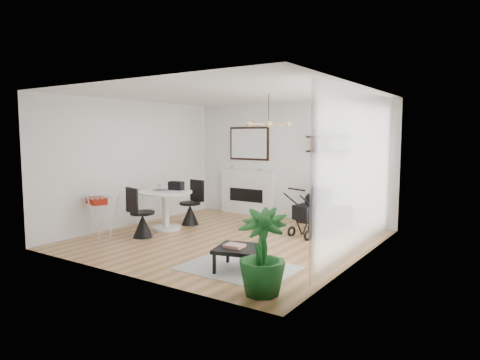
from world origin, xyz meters
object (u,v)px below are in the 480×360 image
Objects in this scene: crt_tv at (325,195)px; potted_plant at (262,252)px; drying_rack at (99,215)px; stroller at (312,215)px; tv_console at (324,215)px; fireplace at (248,187)px; coffee_table at (239,250)px; dining_table at (166,204)px.

potted_plant reaches higher than crt_tv.
stroller is (3.39, 2.33, 0.00)m from drying_rack.
drying_rack reaches higher than tv_console.
fireplace is 2.73× the size of drying_rack.
fireplace reaches higher than coffee_table.
crt_tv is at bearing -37.32° from tv_console.
stroller reaches higher than tv_console.
fireplace is 3.79m from drying_rack.
drying_rack is at bearing -132.30° from crt_tv.
coffee_table is 0.76× the size of potted_plant.
stroller is at bearing -79.54° from crt_tv.
dining_table reaches higher than coffee_table.
tv_console is 1.02× the size of dining_table.
potted_plant is (3.52, -2.04, 0.00)m from dining_table.
coffee_table is (3.40, -0.23, -0.11)m from drying_rack.
dining_table is (-2.54, -2.32, 0.32)m from tv_console.
crt_tv is 0.65× the size of coffee_table.
tv_console is at bearing 93.55° from coffee_table.
coffee_table is (2.77, -1.41, -0.22)m from dining_table.
dining_table is at bearing 153.10° from coffee_table.
crt_tv is at bearing 42.29° from dining_table.
fireplace is 2.10m from crt_tv.
potted_plant is at bearing -77.33° from crt_tv.
dining_table reaches higher than tv_console.
tv_console is at bearing 102.71° from potted_plant.
tv_console is 4.72m from drying_rack.
coffee_table is (0.23, -3.73, 0.10)m from tv_console.
crt_tv reaches higher than tv_console.
stroller is (2.31, -1.29, -0.27)m from fireplace.
stroller is at bearing 22.76° from dining_table.
crt_tv is at bearing -3.66° from fireplace.
crt_tv is 0.54× the size of stroller.
dining_table reaches higher than drying_rack.
coffee_table is at bearing -86.45° from tv_console.
potted_plant reaches higher than dining_table.
fireplace is at bearing 121.04° from coffee_table.
potted_plant reaches higher than drying_rack.
stroller is at bearing -79.37° from tv_console.
drying_rack is at bearing -132.23° from tv_console.
fireplace is at bearing 124.40° from potted_plant.
tv_console is 3.46m from dining_table.
fireplace is at bearing 91.70° from drying_rack.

